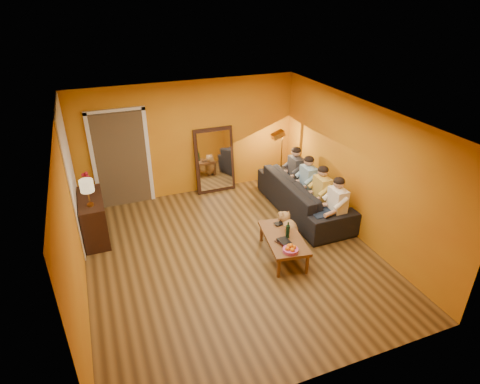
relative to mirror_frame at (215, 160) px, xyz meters
name	(u,v)px	position (x,y,z in m)	size (l,w,h in m)	color
room_shell	(224,183)	(-0.55, -2.26, 0.54)	(5.00, 5.50, 2.60)	brown
white_accent	(71,174)	(-3.04, -0.88, 0.54)	(0.02, 1.90, 2.58)	white
doorway_recess	(121,158)	(-2.05, 0.20, 0.29)	(1.06, 0.30, 2.10)	#3F2D19
door_jamb_left	(94,164)	(-2.62, 0.08, 0.29)	(0.08, 0.06, 2.20)	white
door_jamb_right	(148,156)	(-1.48, 0.08, 0.29)	(0.08, 0.06, 2.20)	white
door_header	(114,111)	(-2.05, 0.08, 1.36)	(1.22, 0.06, 0.08)	white
mirror_frame	(215,160)	(0.00, 0.00, 0.00)	(0.92, 0.06, 1.52)	black
mirror_glass	(215,161)	(0.00, -0.04, 0.00)	(0.78, 0.02, 1.36)	white
sideboard	(94,218)	(-2.79, -1.08, -0.34)	(0.44, 1.18, 0.85)	black
table_lamp	(88,193)	(-2.79, -1.38, 0.34)	(0.24, 0.24, 0.51)	beige
sofa	(304,195)	(1.45, -1.66, -0.38)	(1.02, 2.61, 0.76)	black
coffee_table	(283,246)	(0.30, -2.96, -0.55)	(0.62, 1.22, 0.42)	brown
floor_lamp	(281,161)	(1.46, -0.53, -0.04)	(0.30, 0.24, 1.44)	#AE7B33
dog	(289,228)	(0.58, -2.62, -0.44)	(0.35, 0.55, 0.64)	#AA8B4C
person_far_left	(337,206)	(1.58, -2.66, -0.15)	(0.70, 0.44, 1.22)	white
person_mid_left	(322,194)	(1.58, -2.11, -0.15)	(0.70, 0.44, 1.22)	gold
person_mid_right	(308,183)	(1.58, -1.56, -0.15)	(0.70, 0.44, 1.22)	#82ABC9
person_far_right	(296,173)	(1.58, -1.01, -0.15)	(0.70, 0.44, 1.22)	#2F2E33
fruit_bowl	(291,248)	(0.20, -3.41, -0.26)	(0.26, 0.26, 0.16)	#C1448A
wine_bottle	(288,230)	(0.35, -3.01, -0.18)	(0.07, 0.07, 0.31)	black
tumbler	(287,230)	(0.42, -2.84, -0.30)	(0.09, 0.09, 0.09)	#B27F3F
laptop	(284,224)	(0.48, -2.61, -0.33)	(0.33, 0.21, 0.03)	black
book_lower	(279,244)	(0.12, -3.16, -0.33)	(0.18, 0.24, 0.02)	black
book_mid	(280,243)	(0.13, -3.15, -0.31)	(0.16, 0.22, 0.02)	maroon
book_upper	(280,242)	(0.12, -3.17, -0.29)	(0.18, 0.24, 0.02)	black
vase	(88,189)	(-2.79, -0.83, 0.17)	(0.16, 0.16, 0.17)	black
flowers	(86,176)	(-2.79, -0.83, 0.43)	(0.17, 0.17, 0.45)	maroon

